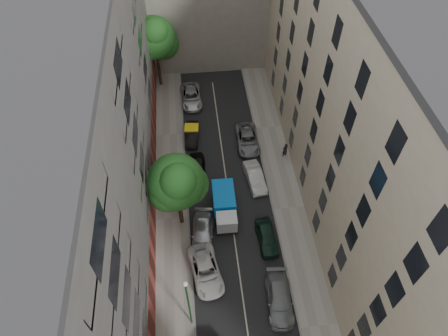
{
  "coord_description": "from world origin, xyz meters",
  "views": [
    {
      "loc": [
        -2.86,
        -20.61,
        31.42
      ],
      "look_at": [
        -0.59,
        0.66,
        6.0
      ],
      "focal_mm": 32.0,
      "sensor_mm": 36.0,
      "label": 1
    }
  ],
  "objects": [
    {
      "name": "ground",
      "position": [
        0.0,
        0.0,
        0.0
      ],
      "size": [
        120.0,
        120.0,
        0.0
      ],
      "primitive_type": "plane",
      "color": "#4C4C49",
      "rests_on": "ground"
    },
    {
      "name": "road_surface",
      "position": [
        0.0,
        0.0,
        0.01
      ],
      "size": [
        8.0,
        44.0,
        0.02
      ],
      "primitive_type": "cube",
      "color": "black",
      "rests_on": "ground"
    },
    {
      "name": "sidewalk_left",
      "position": [
        -5.5,
        0.0,
        0.07
      ],
      "size": [
        3.0,
        44.0,
        0.15
      ],
      "primitive_type": "cube",
      "color": "gray",
      "rests_on": "ground"
    },
    {
      "name": "sidewalk_right",
      "position": [
        5.5,
        0.0,
        0.07
      ],
      "size": [
        3.0,
        44.0,
        0.15
      ],
      "primitive_type": "cube",
      "color": "gray",
      "rests_on": "ground"
    },
    {
      "name": "building_left",
      "position": [
        -11.0,
        0.0,
        10.0
      ],
      "size": [
        8.0,
        44.0,
        20.0
      ],
      "primitive_type": "cube",
      "color": "#4D4B48",
      "rests_on": "ground"
    },
    {
      "name": "building_right",
      "position": [
        11.0,
        0.0,
        10.0
      ],
      "size": [
        8.0,
        44.0,
        20.0
      ],
      "primitive_type": "cube",
      "color": "#C0B095",
      "rests_on": "ground"
    },
    {
      "name": "tarp_truck",
      "position": [
        -0.6,
        0.14,
        1.25
      ],
      "size": [
        2.05,
        4.93,
        2.27
      ],
      "rotation": [
        0.0,
        0.0,
        -0.02
      ],
      "color": "black",
      "rests_on": "ground"
    },
    {
      "name": "car_left_2",
      "position": [
        -2.8,
        -5.8,
        0.69
      ],
      "size": [
        3.13,
        5.32,
        1.39
      ],
      "primitive_type": "imported",
      "rotation": [
        0.0,
        0.0,
        0.17
      ],
      "color": "silver",
      "rests_on": "ground"
    },
    {
      "name": "car_left_3",
      "position": [
        -2.8,
        -2.2,
        0.68
      ],
      "size": [
        2.46,
        4.88,
        1.36
      ],
      "primitive_type": "imported",
      "rotation": [
        0.0,
        0.0,
        -0.12
      ],
      "color": "#B6B5BA",
      "rests_on": "ground"
    },
    {
      "name": "car_left_4",
      "position": [
        -2.8,
        5.18,
        0.71
      ],
      "size": [
        1.73,
        4.21,
        1.43
      ],
      "primitive_type": "imported",
      "rotation": [
        0.0,
        0.0,
        -0.01
      ],
      "color": "black",
      "rests_on": "ground"
    },
    {
      "name": "car_left_5",
      "position": [
        -3.06,
        10.28,
        0.64
      ],
      "size": [
        1.72,
        3.97,
        1.27
      ],
      "primitive_type": "imported",
      "rotation": [
        0.0,
        0.0,
        -0.1
      ],
      "color": "black",
      "rests_on": "ground"
    },
    {
      "name": "car_left_6",
      "position": [
        -2.8,
        16.57,
        0.69
      ],
      "size": [
        2.41,
        5.05,
        1.39
      ],
      "primitive_type": "imported",
      "rotation": [
        0.0,
        0.0,
        0.02
      ],
      "color": "silver",
      "rests_on": "ground"
    },
    {
      "name": "car_right_1",
      "position": [
        2.8,
        -8.8,
        0.7
      ],
      "size": [
        2.3,
        4.96,
        1.4
      ],
      "primitive_type": "imported",
      "rotation": [
        0.0,
        0.0,
        -0.07
      ],
      "color": "slate",
      "rests_on": "ground"
    },
    {
      "name": "car_right_2",
      "position": [
        2.8,
        -3.17,
        0.68
      ],
      "size": [
        1.79,
        4.05,
        1.36
      ],
      "primitive_type": "imported",
      "rotation": [
        0.0,
        0.0,
        0.05
      ],
      "color": "black",
      "rests_on": "ground"
    },
    {
      "name": "car_right_3",
      "position": [
        2.8,
        3.6,
        0.69
      ],
      "size": [
        2.0,
        4.35,
        1.38
      ],
      "primitive_type": "imported",
      "rotation": [
        0.0,
        0.0,
        0.13
      ],
      "color": "silver",
      "rests_on": "ground"
    },
    {
      "name": "car_right_4",
      "position": [
        2.8,
        8.8,
        0.69
      ],
      "size": [
        2.32,
        4.98,
        1.38
      ],
      "primitive_type": "imported",
      "rotation": [
        0.0,
        0.0,
        -0.01
      ],
      "color": "gray",
      "rests_on": "ground"
    },
    {
      "name": "tree_mid",
      "position": [
        -4.5,
        -0.53,
        5.88
      ],
      "size": [
        5.05,
        4.75,
        8.51
      ],
      "color": "#382619",
      "rests_on": "sidewalk_left"
    },
    {
      "name": "tree_far",
      "position": [
        -6.3,
        19.89,
        6.44
      ],
      "size": [
        5.1,
        4.8,
        9.2
      ],
      "color": "#382619",
      "rests_on": "sidewalk_left"
    },
    {
      "name": "lamp_post",
      "position": [
        -4.2,
        -9.69,
        4.51
      ],
      "size": [
        0.36,
        0.36,
        7.18
      ],
      "color": "#195A26",
      "rests_on": "sidewalk_left"
    },
    {
      "name": "pedestrian",
      "position": [
        6.4,
        6.57,
        1.04
      ],
      "size": [
        0.76,
        0.65,
        1.77
      ],
      "primitive_type": "imported",
      "rotation": [
        0.0,
        0.0,
        3.56
      ],
      "color": "black",
      "rests_on": "sidewalk_right"
    }
  ]
}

